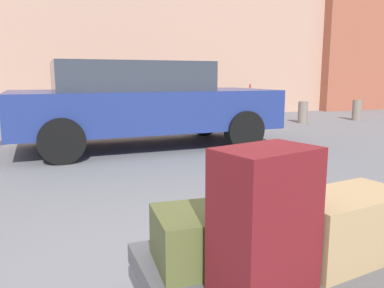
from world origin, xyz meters
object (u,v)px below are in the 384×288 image
object	(u,v)px
luggage_cart	(282,270)
suitcase_maroon_rear_left	(265,221)
suitcase_olive_front_left	(218,235)
bicycle_leaning	(236,105)
bollard_kerb_mid	(264,114)
parked_car	(142,102)
bollard_corner	(357,110)
bollard_kerb_near	(213,116)
duffel_bag_tan_front_right	(346,225)
bollard_kerb_far	(303,112)

from	to	relation	value
luggage_cart	suitcase_maroon_rear_left	bearing A→B (deg)	-138.26
suitcase_olive_front_left	bicycle_leaning	bearing A→B (deg)	66.81
suitcase_olive_front_left	suitcase_maroon_rear_left	xyz separation A→B (m)	(0.06, -0.29, 0.17)
suitcase_olive_front_left	bollard_kerb_mid	distance (m)	7.99
suitcase_maroon_rear_left	parked_car	distance (m)	5.19
luggage_cart	parked_car	size ratio (longest dim) A/B	0.31
parked_car	bollard_corner	world-z (taller)	parked_car
bollard_corner	bollard_kerb_near	bearing A→B (deg)	180.00
duffel_bag_tan_front_right	bicycle_leaning	bearing A→B (deg)	57.47
bicycle_leaning	bollard_kerb_far	size ratio (longest dim) A/B	3.18
luggage_cart	parked_car	xyz separation A→B (m)	(0.54, 4.92, 0.49)
parked_car	bollard_kerb_far	xyz separation A→B (m)	(4.66, 1.86, -0.48)
suitcase_maroon_rear_left	luggage_cart	bearing A→B (deg)	27.51
duffel_bag_tan_front_right	bicycle_leaning	size ratio (longest dim) A/B	0.35
bicycle_leaning	bollard_corner	xyz separation A→B (m)	(2.72, -1.87, -0.10)
luggage_cart	suitcase_olive_front_left	xyz separation A→B (m)	(-0.30, 0.08, 0.19)
suitcase_olive_front_left	bollard_kerb_mid	bearing A→B (deg)	61.86
duffel_bag_tan_front_right	bollard_kerb_mid	bearing A→B (deg)	53.24
suitcase_maroon_rear_left	bollard_kerb_mid	world-z (taller)	suitcase_maroon_rear_left
luggage_cart	bollard_kerb_mid	bearing A→B (deg)	59.24
parked_car	bollard_kerb_far	world-z (taller)	parked_car
parked_car	bollard_kerb_far	bearing A→B (deg)	21.78
bollard_kerb_near	suitcase_maroon_rear_left	bearing A→B (deg)	-112.68
luggage_cart	bollard_kerb_far	size ratio (longest dim) A/B	2.38
bollard_kerb_mid	bollard_corner	distance (m)	2.94
luggage_cart	suitcase_olive_front_left	bearing A→B (deg)	165.43
luggage_cart	duffel_bag_tan_front_right	size ratio (longest dim) A/B	2.15
bollard_kerb_mid	bollard_corner	bearing A→B (deg)	0.00
bollard_kerb_far	bollard_corner	distance (m)	1.77
bollard_corner	bollard_kerb_far	bearing A→B (deg)	180.00
bollard_kerb_mid	bollard_kerb_near	bearing A→B (deg)	180.00
bollard_corner	duffel_bag_tan_front_right	bearing A→B (deg)	-134.19
parked_car	bicycle_leaning	size ratio (longest dim) A/B	2.45
luggage_cart	bollard_kerb_near	distance (m)	7.30
bollard_kerb_near	bollard_kerb_mid	distance (m)	1.35
suitcase_maroon_rear_left	bollard_kerb_far	distance (m)	8.87
suitcase_maroon_rear_left	bicycle_leaning	size ratio (longest dim) A/B	0.33
luggage_cart	bollard_kerb_near	size ratio (longest dim) A/B	2.38
bollard_kerb_near	bollard_kerb_mid	world-z (taller)	same
bollard_kerb_far	bollard_corner	xyz separation A→B (m)	(1.77, 0.00, 0.00)
bicycle_leaning	bollard_corner	size ratio (longest dim) A/B	3.18
suitcase_maroon_rear_left	bollard_kerb_near	size ratio (longest dim) A/B	1.05
suitcase_olive_front_left	bollard_kerb_near	bearing A→B (deg)	70.75
bollard_kerb_near	bollard_kerb_far	size ratio (longest dim) A/B	1.00
luggage_cart	bollard_kerb_far	xyz separation A→B (m)	(5.20, 6.78, 0.01)
bicycle_leaning	bollard_kerb_mid	size ratio (longest dim) A/B	3.18
duffel_bag_tan_front_right	bollard_kerb_near	size ratio (longest dim) A/B	1.11
bollard_kerb_near	bollard_kerb_mid	xyz separation A→B (m)	(1.35, 0.00, 0.00)
duffel_bag_tan_front_right	luggage_cart	bearing A→B (deg)	152.31
bicycle_leaning	bollard_corner	world-z (taller)	bicycle_leaning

